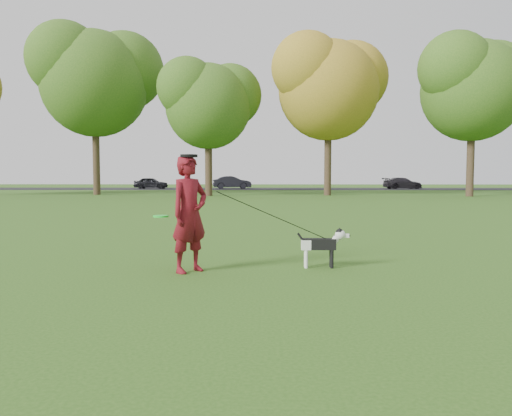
{
  "coord_description": "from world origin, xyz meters",
  "views": [
    {
      "loc": [
        -0.18,
        -7.55,
        1.5
      ],
      "look_at": [
        -0.34,
        0.33,
        0.95
      ],
      "focal_mm": 35.0,
      "sensor_mm": 36.0,
      "label": 1
    }
  ],
  "objects_px": {
    "dog": "(323,243)",
    "car_left": "(151,183)",
    "car_mid": "(232,182)",
    "man": "(189,214)",
    "car_right": "(403,183)"
  },
  "relations": [
    {
      "from": "man",
      "to": "car_right",
      "type": "relative_size",
      "value": 0.48
    },
    {
      "from": "car_left",
      "to": "car_mid",
      "type": "xyz_separation_m",
      "value": [
        7.77,
        0.0,
        0.06
      ]
    },
    {
      "from": "man",
      "to": "car_left",
      "type": "relative_size",
      "value": 0.55
    },
    {
      "from": "car_left",
      "to": "car_mid",
      "type": "bearing_deg",
      "value": -88.1
    },
    {
      "from": "car_left",
      "to": "car_right",
      "type": "distance_m",
      "value": 23.98
    },
    {
      "from": "man",
      "to": "dog",
      "type": "xyz_separation_m",
      "value": [
        2.06,
        0.38,
        -0.49
      ]
    },
    {
      "from": "man",
      "to": "car_mid",
      "type": "distance_m",
      "value": 40.12
    },
    {
      "from": "dog",
      "to": "car_mid",
      "type": "distance_m",
      "value": 39.89
    },
    {
      "from": "man",
      "to": "car_mid",
      "type": "height_order",
      "value": "man"
    },
    {
      "from": "dog",
      "to": "car_right",
      "type": "bearing_deg",
      "value": 73.12
    },
    {
      "from": "man",
      "to": "car_right",
      "type": "xyz_separation_m",
      "value": [
        14.11,
        40.06,
        -0.33
      ]
    },
    {
      "from": "car_mid",
      "to": "dog",
      "type": "bearing_deg",
      "value": 176.52
    },
    {
      "from": "car_left",
      "to": "car_right",
      "type": "xyz_separation_m",
      "value": [
        23.98,
        0.0,
        -0.01
      ]
    },
    {
      "from": "man",
      "to": "car_mid",
      "type": "xyz_separation_m",
      "value": [
        -2.1,
        40.06,
        -0.27
      ]
    },
    {
      "from": "dog",
      "to": "car_left",
      "type": "xyz_separation_m",
      "value": [
        -11.93,
        39.68,
        0.17
      ]
    }
  ]
}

